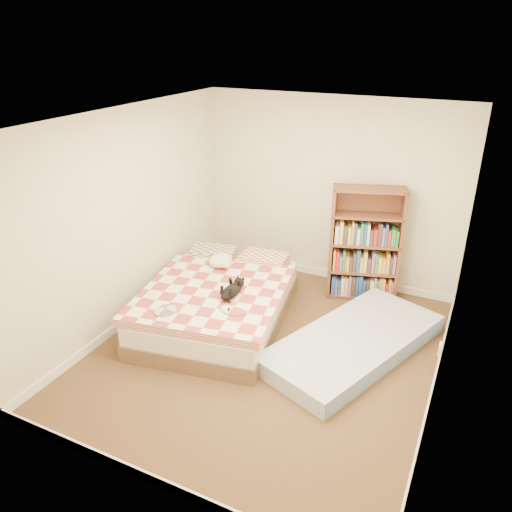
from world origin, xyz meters
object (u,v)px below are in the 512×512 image
at_px(bookshelf, 364,257).
at_px(white_dog, 221,261).
at_px(bed, 220,301).
at_px(floor_mattress, 354,343).
at_px(black_cat, 233,290).

distance_m(bookshelf, white_dog, 1.85).
xyz_separation_m(bed, floor_mattress, (1.63, 0.08, -0.16)).
relative_size(bookshelf, black_cat, 2.35).
xyz_separation_m(bed, black_cat, (0.29, -0.21, 0.32)).
relative_size(bed, black_cat, 3.76).
distance_m(floor_mattress, white_dog, 1.91).
bearing_deg(bed, bookshelf, 34.68).
bearing_deg(bookshelf, white_dog, -165.27).
bearing_deg(white_dog, black_cat, -59.92).
bearing_deg(black_cat, bed, 142.39).
height_order(bed, floor_mattress, bed).
height_order(floor_mattress, white_dog, white_dog).
distance_m(bed, black_cat, 0.48).
distance_m(bookshelf, floor_mattress, 1.39).
height_order(bookshelf, white_dog, bookshelf).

